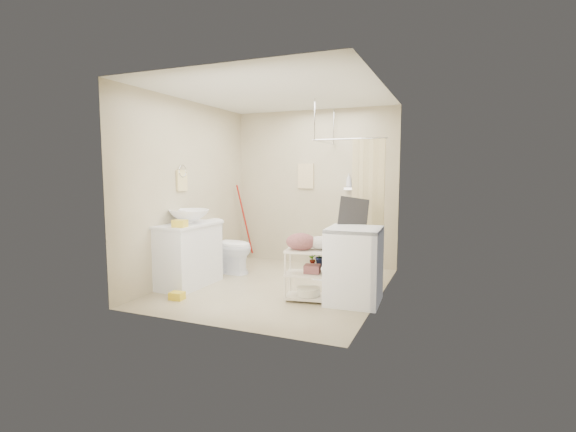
% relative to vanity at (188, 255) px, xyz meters
% --- Properties ---
extents(floor, '(3.20, 3.20, 0.00)m').
position_rel_vanity_xyz_m(floor, '(1.16, 0.40, -0.43)').
color(floor, tan).
rests_on(floor, ground).
extents(ceiling, '(2.80, 3.20, 0.04)m').
position_rel_vanity_xyz_m(ceiling, '(1.16, 0.40, 2.17)').
color(ceiling, silver).
rests_on(ceiling, ground).
extents(wall_back, '(2.80, 0.04, 2.60)m').
position_rel_vanity_xyz_m(wall_back, '(1.16, 2.00, 0.87)').
color(wall_back, '#BBB091').
rests_on(wall_back, ground).
extents(wall_front, '(2.80, 0.04, 2.60)m').
position_rel_vanity_xyz_m(wall_front, '(1.16, -1.20, 0.87)').
color(wall_front, '#BBB091').
rests_on(wall_front, ground).
extents(wall_left, '(0.04, 3.20, 2.60)m').
position_rel_vanity_xyz_m(wall_left, '(-0.24, 0.40, 0.87)').
color(wall_left, '#BBB091').
rests_on(wall_left, ground).
extents(wall_right, '(0.04, 3.20, 2.60)m').
position_rel_vanity_xyz_m(wall_right, '(2.56, 0.40, 0.87)').
color(wall_right, '#BBB091').
rests_on(wall_right, ground).
extents(vanity, '(0.59, 1.00, 0.87)m').
position_rel_vanity_xyz_m(vanity, '(0.00, 0.00, 0.00)').
color(vanity, silver).
rests_on(vanity, ground).
extents(sink, '(0.69, 0.69, 0.19)m').
position_rel_vanity_xyz_m(sink, '(-0.01, 0.05, 0.53)').
color(sink, white).
rests_on(sink, vanity).
extents(counter_basket, '(0.19, 0.15, 0.09)m').
position_rel_vanity_xyz_m(counter_basket, '(0.13, -0.34, 0.48)').
color(counter_basket, yellow).
rests_on(counter_basket, vanity).
extents(floor_basket, '(0.26, 0.21, 0.13)m').
position_rel_vanity_xyz_m(floor_basket, '(0.25, -0.60, -0.37)').
color(floor_basket, yellow).
rests_on(floor_basket, ground).
extents(toilet, '(0.83, 0.50, 0.82)m').
position_rel_vanity_xyz_m(toilet, '(0.12, 0.86, -0.02)').
color(toilet, white).
rests_on(toilet, ground).
extents(mop, '(0.14, 0.14, 1.33)m').
position_rel_vanity_xyz_m(mop, '(-0.13, 1.84, 0.23)').
color(mop, '#9F130C').
rests_on(mop, ground).
extents(potted_plant_a, '(0.18, 0.13, 0.32)m').
position_rel_vanity_xyz_m(potted_plant_a, '(1.19, 1.83, -0.27)').
color(potted_plant_a, brown).
rests_on(potted_plant_a, ground).
extents(potted_plant_b, '(0.23, 0.21, 0.35)m').
position_rel_vanity_xyz_m(potted_plant_b, '(1.35, 1.78, -0.26)').
color(potted_plant_b, brown).
rests_on(potted_plant_b, ground).
extents(hanging_towel, '(0.28, 0.03, 0.42)m').
position_rel_vanity_xyz_m(hanging_towel, '(1.01, 1.98, 1.07)').
color(hanging_towel, beige).
rests_on(hanging_towel, wall_back).
extents(towel_ring, '(0.04, 0.22, 0.34)m').
position_rel_vanity_xyz_m(towel_ring, '(-0.22, 0.20, 1.04)').
color(towel_ring, '#E9D48B').
rests_on(towel_ring, wall_left).
extents(tp_holder, '(0.08, 0.12, 0.14)m').
position_rel_vanity_xyz_m(tp_holder, '(-0.20, 0.45, 0.29)').
color(tp_holder, white).
rests_on(tp_holder, wall_left).
extents(shower, '(1.10, 1.10, 2.10)m').
position_rel_vanity_xyz_m(shower, '(2.01, 1.45, 0.62)').
color(shower, white).
rests_on(shower, ground).
extents(shampoo_bottle_a, '(0.10, 0.10, 0.23)m').
position_rel_vanity_xyz_m(shampoo_bottle_a, '(1.78, 1.90, 1.00)').
color(shampoo_bottle_a, silver).
rests_on(shampoo_bottle_a, shower).
extents(shampoo_bottle_b, '(0.09, 0.09, 0.16)m').
position_rel_vanity_xyz_m(shampoo_bottle_b, '(1.91, 1.92, 0.97)').
color(shampoo_bottle_b, '#3657A3').
rests_on(shampoo_bottle_b, shower).
extents(washing_machine, '(0.65, 0.67, 0.91)m').
position_rel_vanity_xyz_m(washing_machine, '(2.30, 0.12, 0.02)').
color(washing_machine, white).
rests_on(washing_machine, ground).
extents(laundry_rack, '(0.60, 0.41, 0.76)m').
position_rel_vanity_xyz_m(laundry_rack, '(1.77, -0.02, -0.05)').
color(laundry_rack, beige).
rests_on(laundry_rack, ground).
extents(ironing_board, '(0.38, 0.23, 1.30)m').
position_rel_vanity_xyz_m(ironing_board, '(2.19, 0.34, 0.22)').
color(ironing_board, black).
rests_on(ironing_board, ground).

